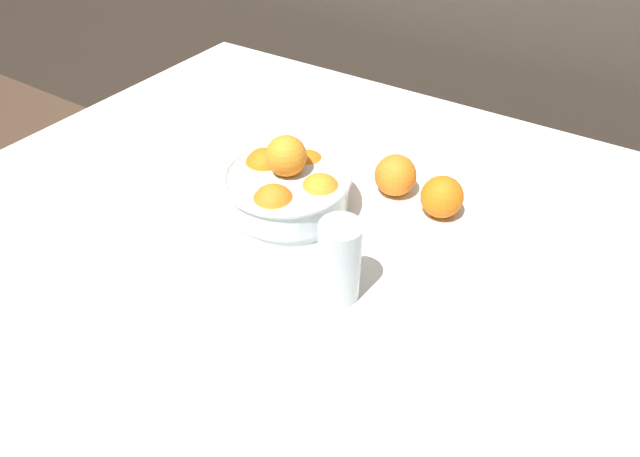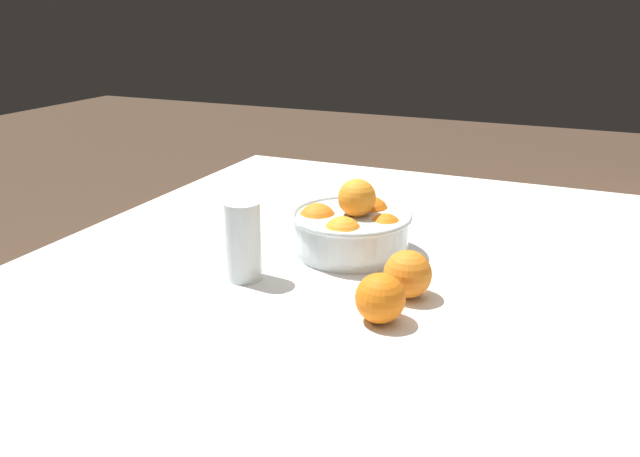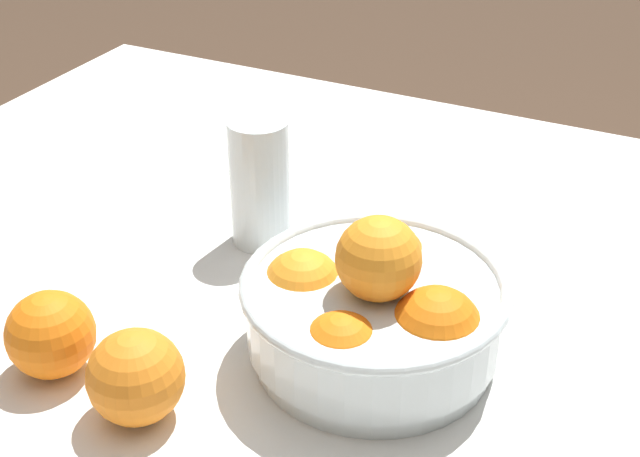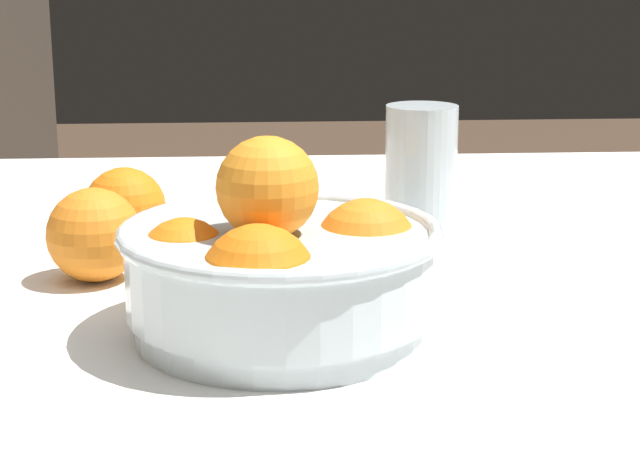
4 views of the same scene
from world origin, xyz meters
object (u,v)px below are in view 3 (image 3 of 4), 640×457
object	(u,v)px
fruit_bowl	(373,309)
orange_loose_near_bowl	(136,377)
orange_loose_front	(51,334)
juice_glass	(260,187)

from	to	relation	value
fruit_bowl	orange_loose_near_bowl	xyz separation A→B (m)	(0.15, 0.16, -0.01)
orange_loose_front	juice_glass	bearing A→B (deg)	-101.71
juice_glass	orange_loose_near_bowl	size ratio (longest dim) A/B	1.76
fruit_bowl	juice_glass	xyz separation A→B (m)	(0.19, -0.14, 0.01)
juice_glass	orange_loose_front	distance (m)	0.29
fruit_bowl	juice_glass	bearing A→B (deg)	-35.06
fruit_bowl	orange_loose_near_bowl	distance (m)	0.22
orange_loose_near_bowl	orange_loose_front	distance (m)	0.11
fruit_bowl	orange_loose_near_bowl	world-z (taller)	fruit_bowl
fruit_bowl	juice_glass	size ratio (longest dim) A/B	1.66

